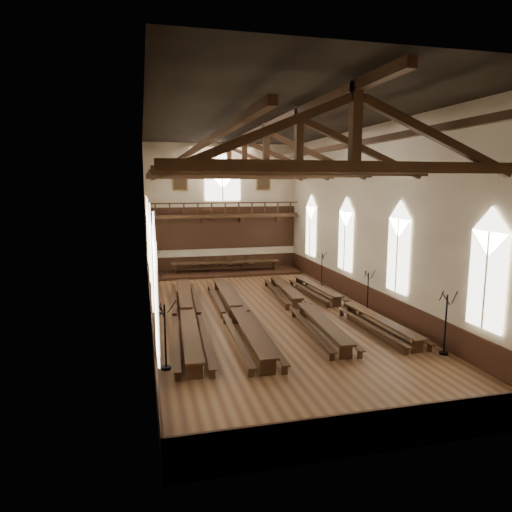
{
  "coord_description": "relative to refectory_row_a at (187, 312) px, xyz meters",
  "views": [
    {
      "loc": [
        -6.22,
        -22.75,
        6.9
      ],
      "look_at": [
        -0.15,
        1.5,
        2.93
      ],
      "focal_mm": 32.0,
      "sensor_mm": 36.0,
      "label": 1
    }
  ],
  "objects": [
    {
      "name": "refectory_row_c",
      "position": [
        6.13,
        0.24,
        -0.03
      ],
      "size": [
        1.9,
        14.02,
        0.7
      ],
      "color": "#351E10",
      "rests_on": "ground"
    },
    {
      "name": "refectory_row_b",
      "position": [
        2.47,
        -0.24,
        0.01
      ],
      "size": [
        1.79,
        14.5,
        0.76
      ],
      "color": "#351E10",
      "rests_on": "ground"
    },
    {
      "name": "end_window",
      "position": [
        4.19,
        13.39,
        6.68
      ],
      "size": [
        2.8,
        0.12,
        3.8
      ],
      "color": "white",
      "rests_on": "room_walls"
    },
    {
      "name": "candelabrum_left_mid",
      "position": [
        -1.36,
        1.93,
        0.16
      ],
      "size": [
        0.68,
        0.69,
        2.31
      ],
      "color": "black",
      "rests_on": "ground"
    },
    {
      "name": "high_table",
      "position": [
        4.12,
        11.89,
        0.32
      ],
      "size": [
        8.32,
        1.37,
        0.78
      ],
      "color": "#351E10",
      "rests_on": "dais"
    },
    {
      "name": "portraits",
      "position": [
        4.19,
        13.39,
        6.56
      ],
      "size": [
        7.75,
        0.09,
        1.45
      ],
      "color": "brown",
      "rests_on": "room_walls"
    },
    {
      "name": "dais",
      "position": [
        4.12,
        11.89,
        -0.44
      ],
      "size": [
        11.4,
        2.98,
        0.2
      ],
      "primitive_type": "cube",
      "color": "#351910",
      "rests_on": "ground"
    },
    {
      "name": "candelabrum_right_mid",
      "position": [
        9.74,
        -0.29,
        0.15
      ],
      "size": [
        0.67,
        0.68,
        2.28
      ],
      "color": "black",
      "rests_on": "ground"
    },
    {
      "name": "refectory_row_a",
      "position": [
        0.0,
        0.0,
        0.0
      ],
      "size": [
        1.89,
        14.39,
        0.74
      ],
      "color": "#351E10",
      "rests_on": "ground"
    },
    {
      "name": "ground",
      "position": [
        4.19,
        0.49,
        -0.54
      ],
      "size": [
        26.0,
        26.0,
        0.0
      ],
      "primitive_type": "plane",
      "color": "brown",
      "rests_on": "ground"
    },
    {
      "name": "high_chairs",
      "position": [
        4.12,
        12.69,
        0.19
      ],
      "size": [
        4.94,
        0.44,
        0.97
      ],
      "color": "#351E10",
      "rests_on": "dais"
    },
    {
      "name": "roof_trusses",
      "position": [
        4.19,
        0.49,
        7.67
      ],
      "size": [
        11.7,
        25.7,
        2.8
      ],
      "color": "#351E10",
      "rests_on": "room_walls"
    },
    {
      "name": "candelabrum_right_far",
      "position": [
        9.74,
        6.3,
        0.16
      ],
      "size": [
        0.7,
        0.65,
        2.3
      ],
      "color": "black",
      "rests_on": "ground"
    },
    {
      "name": "candelabrum_right_near",
      "position": [
        9.74,
        -6.87,
        0.26
      ],
      "size": [
        0.79,
        0.78,
        2.65
      ],
      "color": "black",
      "rests_on": "ground"
    },
    {
      "name": "wainscot_band",
      "position": [
        4.19,
        0.49,
        0.06
      ],
      "size": [
        12.0,
        26.0,
        1.2
      ],
      "color": "#351910",
      "rests_on": "ground"
    },
    {
      "name": "candelabrum_left_near",
      "position": [
        -1.36,
        -5.65,
        0.26
      ],
      "size": [
        0.75,
        0.8,
        2.65
      ],
      "color": "black",
      "rests_on": "ground"
    },
    {
      "name": "side_windows",
      "position": [
        4.19,
        0.49,
        3.2
      ],
      "size": [
        11.85,
        19.8,
        4.5
      ],
      "color": "white",
      "rests_on": "room_walls"
    },
    {
      "name": "minstrels_gallery",
      "position": [
        4.19,
        13.15,
        3.36
      ],
      "size": [
        11.8,
        1.24,
        3.7
      ],
      "color": "#351E10",
      "rests_on": "room_walls"
    },
    {
      "name": "refectory_row_d",
      "position": [
        8.5,
        0.04,
        -0.05
      ],
      "size": [
        1.61,
        13.71,
        0.67
      ],
      "color": "#351E10",
      "rests_on": "ground"
    },
    {
      "name": "candelabrum_left_far",
      "position": [
        -1.36,
        7.47,
        0.31
      ],
      "size": [
        0.79,
        0.85,
        2.8
      ],
      "color": "black",
      "rests_on": "ground"
    },
    {
      "name": "room_walls",
      "position": [
        4.19,
        0.49,
        5.92
      ],
      "size": [
        26.0,
        26.0,
        26.0
      ],
      "color": "beige",
      "rests_on": "ground"
    }
  ]
}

